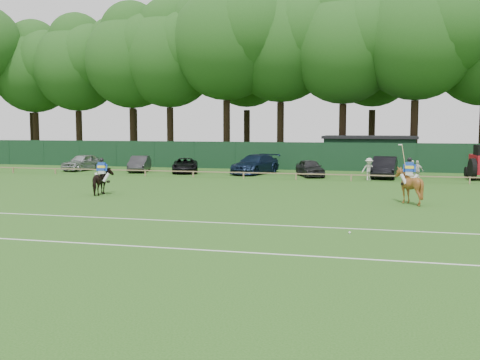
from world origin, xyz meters
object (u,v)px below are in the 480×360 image
(horse_dark, at_px, (102,181))
(horse_chestnut, at_px, (409,186))
(sedan_grey, at_px, (140,164))
(hatch_grey, at_px, (310,168))
(sedan_silver, at_px, (83,162))
(suv_black, at_px, (185,165))
(utility_shed, at_px, (369,152))
(spectator_mid, at_px, (417,171))
(estate_black, at_px, (385,167))
(sedan_navy, at_px, (255,164))
(polo_ball, at_px, (350,233))
(spectator_right, at_px, (411,170))
(spectator_left, at_px, (369,169))

(horse_dark, distance_m, horse_chestnut, 17.07)
(sedan_grey, relative_size, hatch_grey, 1.05)
(sedan_silver, relative_size, suv_black, 0.96)
(sedan_silver, height_order, utility_shed, utility_shed)
(hatch_grey, bearing_deg, spectator_mid, -33.81)
(horse_chestnut, distance_m, hatch_grey, 15.68)
(estate_black, bearing_deg, sedan_grey, -177.47)
(sedan_grey, height_order, sedan_navy, sedan_navy)
(sedan_grey, relative_size, estate_black, 0.84)
(estate_black, height_order, polo_ball, estate_black)
(sedan_navy, bearing_deg, spectator_mid, 3.73)
(sedan_silver, bearing_deg, sedan_grey, 9.16)
(estate_black, bearing_deg, polo_ball, -89.24)
(horse_chestnut, xyz_separation_m, utility_shed, (-2.47, 23.23, 0.60))
(utility_shed, bearing_deg, estate_black, -81.33)
(spectator_mid, distance_m, spectator_right, 0.49)
(sedan_grey, xyz_separation_m, estate_black, (20.54, -0.55, 0.13))
(sedan_silver, distance_m, spectator_right, 28.00)
(horse_chestnut, relative_size, polo_ball, 20.82)
(suv_black, relative_size, spectator_mid, 3.03)
(horse_dark, bearing_deg, spectator_left, -147.67)
(horse_dark, height_order, horse_chestnut, horse_chestnut)
(suv_black, distance_m, sedan_navy, 5.98)
(polo_ball, bearing_deg, horse_chestnut, 74.26)
(spectator_mid, bearing_deg, suv_black, -176.79)
(sedan_navy, bearing_deg, horse_dark, -92.49)
(sedan_grey, xyz_separation_m, polo_ball, (19.19, -23.86, -0.64))
(hatch_grey, bearing_deg, spectator_left, -44.26)
(suv_black, relative_size, utility_shed, 0.53)
(utility_shed, bearing_deg, sedan_navy, -139.46)
(sedan_silver, xyz_separation_m, spectator_right, (27.91, -2.21, 0.01))
(spectator_right, bearing_deg, estate_black, 139.68)
(sedan_grey, relative_size, spectator_left, 2.56)
(suv_black, bearing_deg, hatch_grey, -22.67)
(estate_black, relative_size, polo_ball, 54.68)
(horse_dark, height_order, estate_black, estate_black)
(spectator_mid, bearing_deg, utility_shed, 119.27)
(suv_black, height_order, spectator_right, spectator_right)
(sedan_navy, distance_m, polo_ball, 25.95)
(sedan_navy, relative_size, spectator_mid, 3.72)
(sedan_navy, bearing_deg, spectator_right, 4.69)
(suv_black, height_order, polo_ball, suv_black)
(sedan_grey, distance_m, spectator_mid, 22.94)
(sedan_silver, xyz_separation_m, estate_black, (26.03, -0.60, 0.08))
(estate_black, height_order, spectator_mid, estate_black)
(sedan_grey, height_order, suv_black, sedan_grey)
(hatch_grey, bearing_deg, sedan_navy, 141.20)
(sedan_navy, distance_m, utility_shed, 11.93)
(sedan_silver, bearing_deg, sedan_navy, 11.10)
(horse_chestnut, bearing_deg, spectator_left, -73.42)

